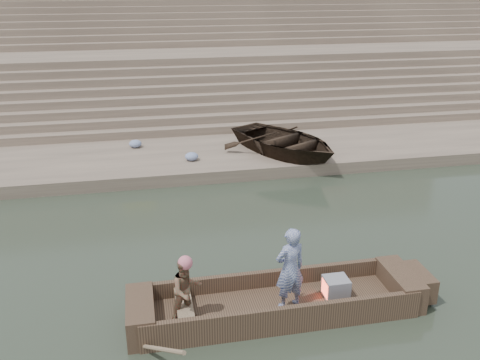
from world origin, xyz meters
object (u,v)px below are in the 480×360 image
object	(u,v)px
main_rowboat	(276,308)
rowing_man	(186,290)
standing_man	(290,269)
beached_rowboat	(285,141)
television	(335,287)

from	to	relation	value
main_rowboat	rowing_man	bearing A→B (deg)	-175.60
standing_man	beached_rowboat	bearing A→B (deg)	-119.91
rowing_man	beached_rowboat	bearing A→B (deg)	42.53
standing_man	rowing_man	bearing A→B (deg)	-14.64
rowing_man	television	distance (m)	2.92
television	beached_rowboat	size ratio (longest dim) A/B	0.11
television	beached_rowboat	world-z (taller)	beached_rowboat
main_rowboat	television	size ratio (longest dim) A/B	10.87
main_rowboat	beached_rowboat	bearing A→B (deg)	72.99
standing_man	beached_rowboat	size ratio (longest dim) A/B	0.39
rowing_man	television	bearing A→B (deg)	-17.90
main_rowboat	standing_man	size ratio (longest dim) A/B	3.04
standing_man	television	bearing A→B (deg)	173.56
rowing_man	main_rowboat	bearing A→B (deg)	-16.11
rowing_man	television	world-z (taller)	rowing_man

